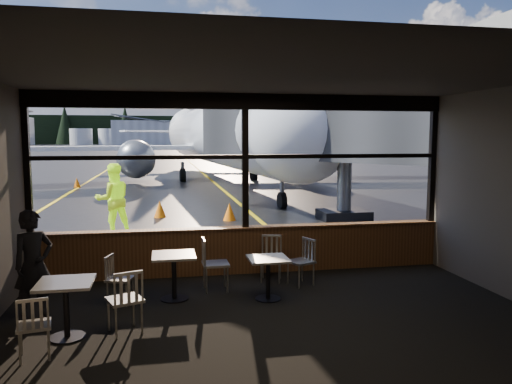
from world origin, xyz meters
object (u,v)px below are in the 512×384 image
object	(u,v)px
cafe_table_mid	(174,277)
ground_crew	(113,200)
cone_wing	(77,183)
chair_left_s	(34,326)
chair_mid_w	(120,279)
passenger	(34,265)
jet_bridge	(329,142)
airliner	(221,92)
cafe_table_near	(268,279)
cafe_table_left	(66,310)
chair_mid_s	(125,300)
chair_near_w	(216,264)
cone_nose	(229,212)
cone_extra	(160,209)
chair_near_n	(271,259)
chair_near_e	(301,262)

from	to	relation	value
cafe_table_mid	ground_crew	xyz separation A→B (m)	(-1.48, 5.90, 0.60)
cone_wing	chair_left_s	bearing A→B (deg)	-82.39
chair_mid_w	passenger	size ratio (longest dim) A/B	0.49
jet_bridge	cafe_table_mid	world-z (taller)	jet_bridge
airliner	cafe_table_near	world-z (taller)	airliner
airliner	cafe_table_left	distance (m)	24.30
cafe_table_near	chair_mid_s	xyz separation A→B (m)	(-2.22, -1.01, 0.10)
chair_near_w	cone_wing	xyz separation A→B (m)	(-5.35, 19.50, -0.20)
airliner	cone_nose	size ratio (longest dim) A/B	61.52
chair_left_s	cone_extra	size ratio (longest dim) A/B	1.43
chair_mid_w	ground_crew	bearing A→B (deg)	-157.15
jet_bridge	chair_mid_s	world-z (taller)	jet_bridge
airliner	chair_near_n	distance (m)	21.82
jet_bridge	passenger	world-z (taller)	jet_bridge
chair_left_s	ground_crew	size ratio (longest dim) A/B	0.41
chair_near_w	cone_nose	size ratio (longest dim) A/B	1.64
chair_near_e	cone_wing	bearing A→B (deg)	-2.67
cafe_table_near	cafe_table_left	world-z (taller)	cafe_table_left
cafe_table_left	cone_nose	distance (m)	9.70
chair_near_n	chair_near_e	bearing A→B (deg)	161.21
cafe_table_mid	cone_extra	world-z (taller)	cafe_table_mid
chair_near_n	cone_extra	world-z (taller)	chair_near_n
chair_left_s	cone_nose	xyz separation A→B (m)	(3.69, 9.65, -0.12)
cone_wing	chair_near_e	bearing A→B (deg)	-70.47
cafe_table_mid	cafe_table_left	world-z (taller)	cafe_table_left
chair_mid_s	ground_crew	bearing A→B (deg)	75.16
jet_bridge	cone_extra	world-z (taller)	jet_bridge
ground_crew	chair_mid_s	bearing A→B (deg)	77.62
cafe_table_mid	chair_near_e	size ratio (longest dim) A/B	0.90
cafe_table_left	cone_nose	world-z (taller)	cafe_table_left
jet_bridge	chair_near_e	size ratio (longest dim) A/B	13.61
jet_bridge	cone_nose	bearing A→B (deg)	164.54
cafe_table_mid	cone_extra	xyz separation A→B (m)	(-0.24, 8.80, -0.10)
airliner	chair_near_e	bearing A→B (deg)	-97.38
chair_near_e	ground_crew	bearing A→B (deg)	12.12
chair_near_e	chair_left_s	distance (m)	4.61
chair_near_n	cone_wing	size ratio (longest dim) A/B	1.59
airliner	chair_near_e	distance (m)	22.12
cafe_table_mid	chair_mid_s	xyz separation A→B (m)	(-0.70, -1.29, 0.07)
cafe_table_mid	cone_wing	xyz separation A→B (m)	(-4.63, 19.85, -0.11)
cafe_table_left	ground_crew	bearing A→B (deg)	90.25
chair_near_n	cone_nose	world-z (taller)	chair_near_n
cone_nose	chair_near_e	bearing A→B (deg)	-87.66
ground_crew	cone_wing	world-z (taller)	ground_crew
passenger	cafe_table_mid	bearing A→B (deg)	-25.83
cafe_table_mid	ground_crew	world-z (taller)	ground_crew
cone_wing	cafe_table_near	bearing A→B (deg)	-73.02
cafe_table_left	cone_wing	size ratio (longest dim) A/B	1.45
jet_bridge	ground_crew	size ratio (longest dim) A/B	5.90
cafe_table_near	cafe_table_mid	xyz separation A→B (m)	(-1.52, 0.28, 0.03)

